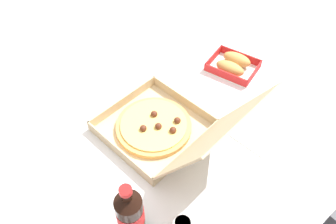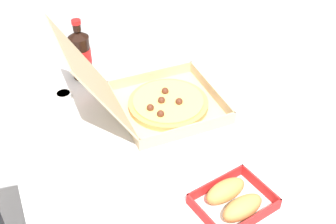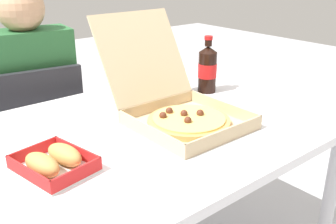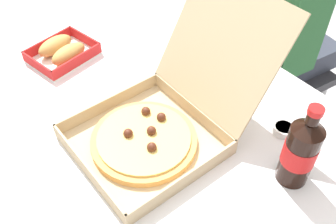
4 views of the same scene
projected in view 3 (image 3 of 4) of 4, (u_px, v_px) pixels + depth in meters
name	position (u px, v px, depth m)	size (l,w,h in m)	color
dining_table	(154.00, 147.00, 1.27)	(1.24, 0.85, 0.74)	white
chair	(39.00, 140.00, 1.72)	(0.45, 0.45, 0.83)	#232328
diner_person	(30.00, 93.00, 1.69)	(0.38, 0.44, 1.15)	#333847
pizza_box_open	(179.00, 108.00, 1.24)	(0.32, 0.49, 0.33)	tan
bread_side_box	(54.00, 161.00, 0.96)	(0.18, 0.21, 0.06)	white
cola_bottle	(207.00, 69.00, 1.51)	(0.07, 0.07, 0.22)	black
paper_menu	(75.00, 121.00, 1.26)	(0.21, 0.15, 0.00)	white
dipping_sauce_cup	(172.00, 88.00, 1.55)	(0.06, 0.06, 0.02)	white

